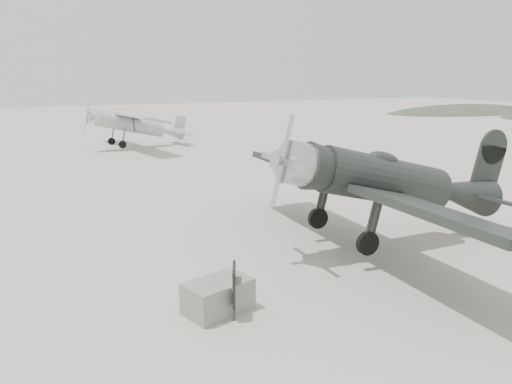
% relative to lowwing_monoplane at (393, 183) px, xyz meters
% --- Properties ---
extents(ground, '(160.00, 160.00, 0.00)m').
position_rel_lowwing_monoplane_xyz_m(ground, '(-1.83, 1.65, -2.09)').
color(ground, '#A9A296').
rests_on(ground, ground).
extents(hill_northeast, '(32.00, 16.00, 5.20)m').
position_rel_lowwing_monoplane_xyz_m(hill_northeast, '(48.17, 41.65, -2.09)').
color(hill_northeast, '#303D2C').
rests_on(hill_northeast, ground).
extents(lowwing_monoplane, '(8.77, 12.16, 3.95)m').
position_rel_lowwing_monoplane_xyz_m(lowwing_monoplane, '(0.00, 0.00, 0.00)').
color(lowwing_monoplane, black).
rests_on(lowwing_monoplane, ground).
extents(highwing_monoplane, '(7.87, 11.02, 3.11)m').
position_rel_lowwing_monoplane_xyz_m(highwing_monoplane, '(-2.95, 25.55, -0.14)').
color(highwing_monoplane, '#A9ABAF').
rests_on(highwing_monoplane, ground).
extents(equipment_block, '(1.73, 1.35, 0.76)m').
position_rel_lowwing_monoplane_xyz_m(equipment_block, '(-6.65, -1.99, -1.71)').
color(equipment_block, slate).
rests_on(equipment_block, ground).
extents(sign_board, '(0.39, 0.80, 1.22)m').
position_rel_lowwing_monoplane_xyz_m(sign_board, '(-6.37, -2.30, -1.36)').
color(sign_board, '#333333').
rests_on(sign_board, ground).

